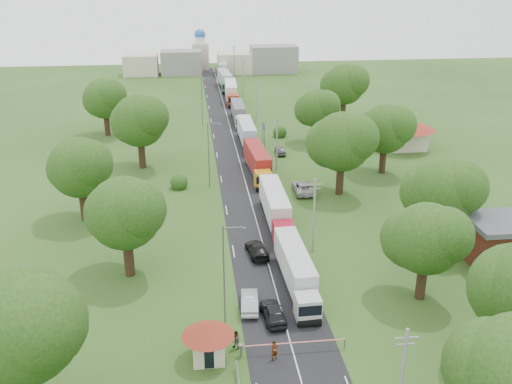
{
  "coord_description": "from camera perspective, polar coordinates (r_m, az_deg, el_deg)",
  "views": [
    {
      "loc": [
        -7.81,
        -64.51,
        30.88
      ],
      "look_at": [
        0.27,
        4.67,
        3.0
      ],
      "focal_mm": 40.0,
      "sensor_mm": 36.0,
      "label": 1
    }
  ],
  "objects": [
    {
      "name": "ground",
      "position": [
        71.95,
        0.22,
        -3.6
      ],
      "size": [
        260.0,
        260.0,
        0.0
      ],
      "primitive_type": "plane",
      "color": "#294717",
      "rests_on": "ground"
    },
    {
      "name": "road",
      "position": [
        90.31,
        -1.3,
        1.82
      ],
      "size": [
        8.0,
        200.0,
        0.04
      ],
      "primitive_type": "cube",
      "color": "black",
      "rests_on": "ground"
    },
    {
      "name": "boom_barrier",
      "position": [
        50.02,
        2.17,
        -15.04
      ],
      "size": [
        9.22,
        0.35,
        1.18
      ],
      "color": "slate",
      "rests_on": "ground"
    },
    {
      "name": "guard_booth",
      "position": [
        48.85,
        -4.81,
        -14.28
      ],
      "size": [
        4.4,
        4.4,
        3.45
      ],
      "color": "beige",
      "rests_on": "ground"
    },
    {
      "name": "info_sign",
      "position": [
        104.16,
        0.76,
        6.29
      ],
      "size": [
        0.12,
        3.1,
        4.1
      ],
      "color": "slate",
      "rests_on": "ground"
    },
    {
      "name": "pole_0",
      "position": [
        41.65,
        14.32,
        -17.98
      ],
      "size": [
        1.6,
        0.24,
        9.0
      ],
      "color": "gray",
      "rests_on": "ground"
    },
    {
      "name": "pole_1",
      "position": [
        64.58,
        5.83,
        -2.23
      ],
      "size": [
        1.6,
        0.24,
        9.0
      ],
      "color": "gray",
      "rests_on": "ground"
    },
    {
      "name": "pole_2",
      "position": [
        90.42,
        2.1,
        4.96
      ],
      "size": [
        1.6,
        0.24,
        9.0
      ],
      "color": "gray",
      "rests_on": "ground"
    },
    {
      "name": "pole_3",
      "position": [
        117.25,
        0.03,
        8.91
      ],
      "size": [
        1.6,
        0.24,
        9.0
      ],
      "color": "gray",
      "rests_on": "ground"
    },
    {
      "name": "pole_4",
      "position": [
        144.53,
        -1.29,
        11.37
      ],
      "size": [
        1.6,
        0.24,
        9.0
      ],
      "color": "gray",
      "rests_on": "ground"
    },
    {
      "name": "pole_5",
      "position": [
        172.04,
        -2.2,
        13.04
      ],
      "size": [
        1.6,
        0.24,
        9.0
      ],
      "color": "gray",
      "rests_on": "ground"
    },
    {
      "name": "lamp_0",
      "position": [
        51.27,
        -3.06,
        -7.83
      ],
      "size": [
        2.03,
        0.22,
        10.0
      ],
      "color": "slate",
      "rests_on": "ground"
    },
    {
      "name": "lamp_1",
      "position": [
        83.48,
        -4.67,
        4.08
      ],
      "size": [
        2.03,
        0.22,
        10.0
      ],
      "color": "slate",
      "rests_on": "ground"
    },
    {
      "name": "lamp_2",
      "position": [
        117.3,
        -5.37,
        9.25
      ],
      "size": [
        2.03,
        0.22,
        10.0
      ],
      "color": "slate",
      "rests_on": "ground"
    },
    {
      "name": "tree_2",
      "position": [
        56.93,
        16.63,
        -4.42
      ],
      "size": [
        8.0,
        8.0,
        10.1
      ],
      "color": "#382616",
      "rests_on": "ground"
    },
    {
      "name": "tree_3",
      "position": [
        67.41,
        18.19,
        0.13
      ],
      "size": [
        8.8,
        8.8,
        11.07
      ],
      "color": "#382616",
      "rests_on": "ground"
    },
    {
      "name": "tree_4",
      "position": [
        80.87,
        8.56,
        5.03
      ],
      "size": [
        9.6,
        9.6,
        12.05
      ],
      "color": "#382616",
      "rests_on": "ground"
    },
    {
      "name": "tree_5",
      "position": [
        91.0,
        12.78,
        6.21
      ],
      "size": [
        8.8,
        8.8,
        11.07
      ],
      "color": "#382616",
      "rests_on": "ground"
    },
    {
      "name": "tree_6",
      "position": [
        105.07,
        6.12,
        8.33
      ],
      "size": [
        8.0,
        8.0,
        10.1
      ],
      "color": "#382616",
      "rests_on": "ground"
    },
    {
      "name": "tree_7",
      "position": [
        121.22,
        8.83,
        10.61
      ],
      "size": [
        9.6,
        9.6,
        12.05
      ],
      "color": "#382616",
      "rests_on": "ground"
    },
    {
      "name": "tree_9",
      "position": [
        43.38,
        -22.37,
        -12.12
      ],
      "size": [
        9.6,
        9.6,
        12.05
      ],
      "color": "#382616",
      "rests_on": "ground"
    },
    {
      "name": "tree_10",
      "position": [
        60.0,
        -13.0,
        -2.0
      ],
      "size": [
        8.8,
        8.8,
        11.07
      ],
      "color": "#382616",
      "rests_on": "ground"
    },
    {
      "name": "tree_11",
      "position": [
        74.93,
        -17.24,
        2.4
      ],
      "size": [
        8.8,
        8.8,
        11.07
      ],
      "color": "#382616",
      "rests_on": "ground"
    },
    {
      "name": "tree_12",
      "position": [
        92.95,
        -11.6,
        7.03
      ],
      "size": [
        9.6,
        9.6,
        12.05
      ],
      "color": "#382616",
      "rests_on": "ground"
    },
    {
      "name": "tree_13",
      "position": [
        113.35,
        -14.91,
        9.05
      ],
      "size": [
        8.8,
        8.8,
        11.07
      ],
      "color": "#382616",
      "rests_on": "ground"
    },
    {
      "name": "house_brick",
      "position": [
        68.54,
        23.73,
        -4.49
      ],
      "size": [
        8.6,
        6.6,
        5.2
      ],
      "color": "maroon",
      "rests_on": "ground"
    },
    {
      "name": "house_cream",
      "position": [
        105.38,
        14.7,
        6.12
      ],
      "size": [
        10.08,
        10.08,
        5.8
      ],
      "color": "beige",
      "rests_on": "ground"
    },
    {
      "name": "distant_town",
      "position": [
        176.85,
        -3.93,
        12.86
      ],
      "size": [
        52.0,
        8.0,
        8.0
      ],
      "color": "gray",
      "rests_on": "ground"
    },
    {
      "name": "church",
      "position": [
        184.32,
        -5.57,
        13.77
      ],
      "size": [
        5.0,
        5.0,
        12.3
      ],
      "color": "beige",
      "rests_on": "ground"
    },
    {
      "name": "truck_0",
      "position": [
        58.51,
        4.04,
        -7.79
      ],
      "size": [
        2.65,
        13.81,
        3.82
      ],
      "color": "silver",
      "rests_on": "ground"
    },
    {
      "name": "truck_1",
      "position": [
        72.47,
        1.97,
        -1.54
      ],
      "size": [
        2.54,
        14.72,
        4.08
      ],
      "color": "maroon",
      "rests_on": "ground"
    },
    {
      "name": "truck_2",
      "position": [
        89.19,
        0.2,
        3.02
      ],
      "size": [
        3.16,
        14.59,
        4.03
      ],
      "color": "orange",
      "rests_on": "ground"
    },
    {
      "name": "truck_3",
      "position": [
        104.58,
        -0.9,
        5.85
      ],
      "size": [
        2.54,
        14.4,
        3.99
      ],
      "color": "navy",
      "rests_on": "ground"
    },
    {
      "name": "truck_4",
      "position": [
        120.44,
        -1.76,
        7.94
      ],
      "size": [
        2.41,
        13.66,
        3.79
      ],
      "color": "#B6B6B6",
      "rests_on": "ground"
    },
    {
      "name": "truck_5",
      "position": [
        139.68,
        -2.5,
        9.99
      ],
      "size": [
        3.28,
        15.6,
        4.31
      ],
      "color": "#AD331A",
      "rests_on": "ground"
    },
    {
      "name": "truck_6",
      "position": [
        154.5,
        -3.11,
        11.11
      ],
      "size": [
        3.47,
        15.37,
        4.24
      ],
      "color": "#2B734B",
      "rests_on": "ground"
    },
    {
      "name": "truck_7",
      "position": [
        172.63,
        -3.29,
        12.21
      ],
      "size": [
        3.32,
        14.87,
        4.11
      ],
      "color": "silver",
      "rests_on": "ground"
    },
    {
      "name": "car_lane_front",
      "position": [
        54.15,
        1.73,
        -11.94
      ],
      "size": [
        2.28,
        4.83,
        1.6
      ],
      "primitive_type": "imported",
      "rotation": [
        0.0,
        0.0,
        3.23
      ],
      "color": "black",
      "rests_on": "ground"
    },
    {
      "name": "car_lane_mid",
      "position": [
        55.74,
        -0.66,
        -10.89
      ],
      "size": [
        2.02,
        4.75,
        1.52
      ],
      "primitive_type": "imported",
      "rotation": [
        0.0,
        0.0,
        3.05
      ],
      "color": "#AAAEB3",
      "rests_on": "ground"
    },
    {
      "name": "car_lane_rear",
      "position": [
        65.11,
        0.11,
        -5.77
      ],
      "size": [
        2.62,
        5.21,
        1.45
      ],
      "primitive_type": "imported",
      "rotation": [
        0.0,
        0.0,
        3.26
      ],
      "color": "black",
      "rests_on": "ground"
    },
    {
      "name": "car_verge_near",
      "position": [
        82.8,
        4.73,
        0.44
      ],
      "size": [
        2.69,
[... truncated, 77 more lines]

